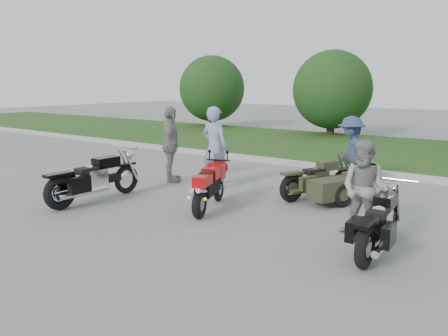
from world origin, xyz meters
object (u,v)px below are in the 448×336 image
Objects in this scene: person_grey at (365,189)px; person_back at (171,145)px; cruiser_sidecar at (327,185)px; sportbike_red at (209,185)px; person_denim at (351,153)px; person_stripe at (215,147)px; cruiser_left at (92,181)px; cruiser_right at (379,226)px.

person_back is at bearing 170.46° from person_grey.
cruiser_sidecar is 1.21× the size of person_grey.
person_denim reaches higher than sportbike_red.
person_denim is 4.43m from person_back.
person_stripe is (-2.75, -0.32, 0.61)m from cruiser_sidecar.
person_back is (-2.36, 1.43, 0.45)m from sportbike_red.
person_denim is (3.95, 4.45, 0.40)m from cruiser_left.
cruiser_left is 5.83m from cruiser_right.
cruiser_right is at bearing -27.92° from cruiser_sidecar.
person_denim is at bearing 44.76° from sportbike_red.
cruiser_right is at bearing -25.48° from sportbike_red.
person_back is (-4.01, -0.51, 0.59)m from cruiser_sidecar.
cruiser_left is at bearing -120.17° from cruiser_sidecar.
person_stripe is 1.27m from person_back.
sportbike_red is 2.55m from cruiser_sidecar.
cruiser_right is 4.19m from person_denim.
cruiser_left is 1.11× the size of cruiser_right.
person_stripe reaches higher than person_denim.
person_stripe reaches higher than sportbike_red.
cruiser_left is 5.53m from person_grey.
cruiser_right is at bearing 8.10° from cruiser_left.
cruiser_sidecar is at bearing 131.53° from person_grey.
sportbike_red is at bearing -106.81° from cruiser_sidecar.
person_back reaches higher than person_grey.
cruiser_left is at bearing -77.42° from person_denim.
sportbike_red is 2.58m from cruiser_left.
cruiser_right is at bearing -50.11° from person_grey.
sportbike_red reaches higher than cruiser_right.
person_grey reaches higher than cruiser_left.
cruiser_right is at bearing 157.77° from person_stripe.
sportbike_red is 0.90× the size of cruiser_sidecar.
person_denim is (1.58, 3.45, 0.36)m from sportbike_red.
sportbike_red is 2.01m from person_stripe.
person_grey is 3.48m from person_denim.
person_denim reaches higher than cruiser_sidecar.
person_grey reaches higher than cruiser_sidecar.
person_back is at bearing 90.69° from cruiser_left.
person_stripe reaches higher than cruiser_right.
person_denim is at bearing 49.46° from cruiser_left.
person_denim reaches higher than person_grey.
sportbike_red is 3.02m from person_grey.
sportbike_red is 0.91× the size of person_back.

